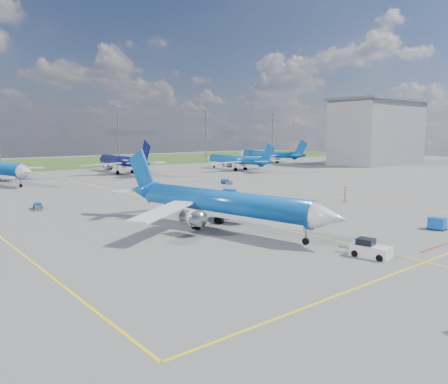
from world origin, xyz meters
TOP-DOWN VIEW (x-y plane):
  - ground at (0.00, 0.00)m, footprint 400.00×400.00m
  - grass_strip at (0.00, 150.00)m, footprint 400.00×80.00m
  - taxiway_lines at (0.17, 27.70)m, footprint 60.25×160.00m
  - floodlight_masts at (10.00, 110.00)m, footprint 202.20×0.50m
  - terminal_building at (120.00, 60.00)m, footprint 42.00×22.00m
  - warning_post at (26.00, 8.00)m, footprint 0.50×0.50m
  - bg_jet_n at (19.97, 87.36)m, footprint 31.81×40.72m
  - bg_jet_ne at (55.90, 73.87)m, footprint 27.73×36.03m
  - bg_jet_ene at (90.74, 92.64)m, footprint 32.85×40.49m
  - main_airliner at (-6.32, 4.10)m, footprint 35.04×42.14m
  - pushback_tug at (-2.62, -15.42)m, footprint 2.71×5.53m
  - uld_container at (15.61, -13.75)m, footprint 1.79×2.14m
  - service_car_b at (1.50, 31.32)m, footprint 4.76×2.24m
  - service_car_c at (12.07, 26.57)m, footprint 4.37×4.27m
  - baggage_tug_w at (14.64, 26.96)m, footprint 3.02×5.82m
  - baggage_tug_c at (-20.49, 35.38)m, footprint 2.09×4.38m
  - baggage_tug_e at (27.01, 43.70)m, footprint 2.36×4.63m

SIDE VIEW (x-z plane):
  - ground at x=0.00m, z-range 0.00..0.00m
  - bg_jet_n at x=19.97m, z-range -5.15..5.15m
  - bg_jet_ne at x=55.90m, z-range -4.65..4.65m
  - bg_jet_ene at x=90.74m, z-range -4.87..4.87m
  - main_airliner at x=-6.32m, z-range -4.91..4.91m
  - grass_strip at x=0.00m, z-range 0.00..0.01m
  - taxiway_lines at x=0.17m, z-range 0.00..0.02m
  - baggage_tug_c at x=-20.49m, z-range -0.03..0.92m
  - baggage_tug_e at x=27.01m, z-range -0.03..0.97m
  - baggage_tug_w at x=14.64m, z-range -0.04..1.22m
  - service_car_c at x=12.07m, z-range 0.00..1.26m
  - service_car_b at x=1.50m, z-range 0.00..1.31m
  - pushback_tug at x=-2.62m, z-range -0.18..1.66m
  - uld_container at x=15.61m, z-range 0.00..1.57m
  - warning_post at x=26.00m, z-range 0.00..3.00m
  - floodlight_masts at x=10.00m, z-range 1.21..23.91m
  - terminal_building at x=120.00m, z-range 0.07..26.07m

